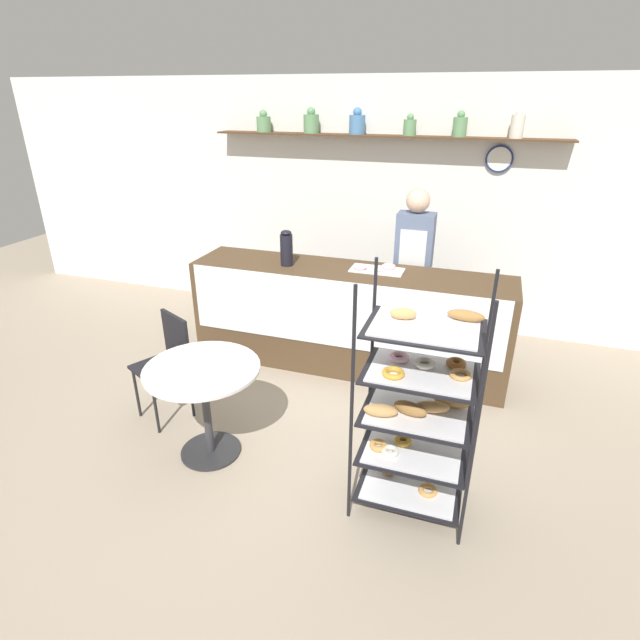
{
  "coord_description": "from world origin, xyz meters",
  "views": [
    {
      "loc": [
        1.17,
        -2.99,
        2.52
      ],
      "look_at": [
        0.0,
        0.45,
        0.86
      ],
      "focal_mm": 28.0,
      "sensor_mm": 36.0,
      "label": 1
    }
  ],
  "objects": [
    {
      "name": "display_counter",
      "position": [
        0.0,
        1.3,
        0.51
      ],
      "size": [
        3.05,
        0.66,
        1.01
      ],
      "color": "#4C3823",
      "rests_on": "ground_plane"
    },
    {
      "name": "pastry_rack",
      "position": [
        0.91,
        -0.37,
        0.75
      ],
      "size": [
        0.72,
        0.51,
        1.61
      ],
      "color": "black",
      "rests_on": "ground_plane"
    },
    {
      "name": "ground_plane",
      "position": [
        0.0,
        0.0,
        0.0
      ],
      "size": [
        14.0,
        14.0,
        0.0
      ],
      "primitive_type": "plane",
      "color": "gray"
    },
    {
      "name": "cafe_chair",
      "position": [
        -1.17,
        0.02,
        0.55
      ],
      "size": [
        0.51,
        0.51,
        0.89
      ],
      "rotation": [
        0.0,
        0.0,
        5.82
      ],
      "color": "black",
      "rests_on": "ground_plane"
    },
    {
      "name": "coffee_carafe",
      "position": [
        -0.6,
        1.25,
        1.17
      ],
      "size": [
        0.12,
        0.12,
        0.34
      ],
      "color": "black",
      "rests_on": "display_counter"
    },
    {
      "name": "donut_tray_counter",
      "position": [
        0.24,
        1.36,
        1.03
      ],
      "size": [
        0.49,
        0.26,
        0.05
      ],
      "color": "silver",
      "rests_on": "display_counter"
    },
    {
      "name": "back_wall",
      "position": [
        -0.0,
        2.6,
        1.37
      ],
      "size": [
        10.0,
        0.3,
        2.7
      ],
      "color": "white",
      "rests_on": "ground_plane"
    },
    {
      "name": "cafe_table",
      "position": [
        -0.61,
        -0.35,
        0.57
      ],
      "size": [
        0.83,
        0.83,
        0.75
      ],
      "color": "#262628",
      "rests_on": "ground_plane"
    },
    {
      "name": "person_worker",
      "position": [
        0.52,
        1.81,
        0.95
      ],
      "size": [
        0.36,
        0.24,
        1.7
      ],
      "color": "#282833",
      "rests_on": "ground_plane"
    }
  ]
}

